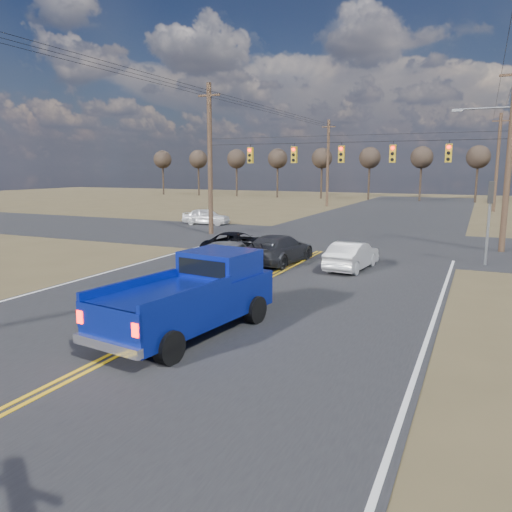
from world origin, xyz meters
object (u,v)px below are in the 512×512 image
at_px(pickup_truck, 192,297).
at_px(silver_suv, 228,257).
at_px(black_suv, 235,243).
at_px(cross_car_west, 206,216).
at_px(white_car_queue, 352,256).
at_px(dgrey_car_queue, 279,249).

bearing_deg(pickup_truck, silver_suv, 118.04).
height_order(silver_suv, black_suv, silver_suv).
bearing_deg(black_suv, cross_car_west, -54.90).
relative_size(white_car_queue, cross_car_west, 1.01).
relative_size(silver_suv, cross_car_west, 1.25).
xyz_separation_m(black_suv, dgrey_car_queue, (2.92, -1.18, 0.08)).
height_order(pickup_truck, silver_suv, pickup_truck).
xyz_separation_m(white_car_queue, cross_car_west, (-14.99, 13.00, 0.02)).
distance_m(pickup_truck, silver_suv, 7.29).
distance_m(white_car_queue, cross_car_west, 19.84).
xyz_separation_m(pickup_truck, white_car_queue, (1.90, 10.44, -0.40)).
bearing_deg(dgrey_car_queue, pickup_truck, 102.92).
xyz_separation_m(pickup_truck, silver_suv, (-2.49, 6.85, -0.22)).
distance_m(pickup_truck, cross_car_west, 26.85).
relative_size(pickup_truck, dgrey_car_queue, 1.23).
bearing_deg(black_suv, silver_suv, 112.58).
bearing_deg(white_car_queue, dgrey_car_queue, 5.72).
relative_size(white_car_queue, dgrey_car_queue, 0.80).
bearing_deg(silver_suv, black_suv, -75.70).
height_order(pickup_truck, dgrey_car_queue, pickup_truck).
xyz_separation_m(black_suv, cross_car_west, (-8.54, 11.82, 0.03)).
bearing_deg(pickup_truck, dgrey_car_queue, 106.94).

